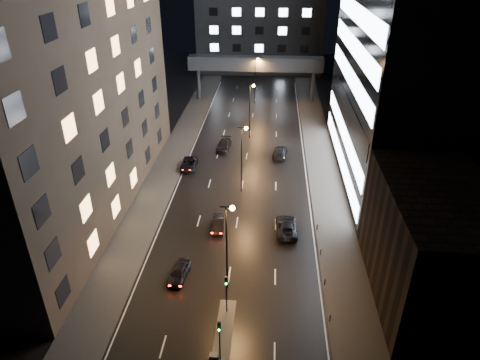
{
  "coord_description": "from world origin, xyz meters",
  "views": [
    {
      "loc": [
        3.93,
        -25.73,
        31.57
      ],
      "look_at": [
        0.07,
        24.21,
        4.0
      ],
      "focal_mm": 32.0,
      "sensor_mm": 36.0,
      "label": 1
    }
  ],
  "objects_px": {
    "car_away_d": "(224,145)",
    "car_toward_a": "(286,227)",
    "car_away_c": "(189,164)",
    "car_away_b": "(218,224)",
    "car_away_a": "(179,272)",
    "utility_cabinet": "(214,360)",
    "car_toward_b": "(280,152)"
  },
  "relations": [
    {
      "from": "car_away_d",
      "to": "car_toward_a",
      "type": "relative_size",
      "value": 0.96
    },
    {
      "from": "car_away_d",
      "to": "car_away_c",
      "type": "bearing_deg",
      "value": -118.62
    },
    {
      "from": "car_away_b",
      "to": "car_away_d",
      "type": "xyz_separation_m",
      "value": [
        -1.94,
        23.86,
        0.09
      ]
    },
    {
      "from": "car_away_a",
      "to": "utility_cabinet",
      "type": "distance_m",
      "value": 12.0
    },
    {
      "from": "car_away_c",
      "to": "car_toward_a",
      "type": "height_order",
      "value": "car_toward_a"
    },
    {
      "from": "car_away_a",
      "to": "car_away_c",
      "type": "height_order",
      "value": "car_away_a"
    },
    {
      "from": "car_toward_a",
      "to": "utility_cabinet",
      "type": "height_order",
      "value": "car_toward_a"
    },
    {
      "from": "car_away_b",
      "to": "utility_cabinet",
      "type": "xyz_separation_m",
      "value": [
        2.13,
        -20.27,
        0.15
      ]
    },
    {
      "from": "car_away_a",
      "to": "car_away_c",
      "type": "bearing_deg",
      "value": 105.6
    },
    {
      "from": "car_away_b",
      "to": "car_toward_b",
      "type": "distance_m",
      "value": 23.22
    },
    {
      "from": "car_toward_a",
      "to": "car_toward_b",
      "type": "distance_m",
      "value": 21.96
    },
    {
      "from": "car_away_d",
      "to": "car_toward_a",
      "type": "distance_m",
      "value": 26.16
    },
    {
      "from": "utility_cabinet",
      "to": "car_away_a",
      "type": "bearing_deg",
      "value": 116.7
    },
    {
      "from": "car_away_c",
      "to": "car_away_d",
      "type": "distance_m",
      "value": 9.02
    },
    {
      "from": "car_away_b",
      "to": "car_toward_a",
      "type": "bearing_deg",
      "value": -4.91
    },
    {
      "from": "car_away_a",
      "to": "car_toward_a",
      "type": "height_order",
      "value": "car_toward_a"
    },
    {
      "from": "car_toward_a",
      "to": "car_away_d",
      "type": "bearing_deg",
      "value": -68.78
    },
    {
      "from": "car_away_a",
      "to": "car_toward_b",
      "type": "xyz_separation_m",
      "value": [
        10.98,
        31.33,
        0.05
      ]
    },
    {
      "from": "car_toward_a",
      "to": "car_toward_b",
      "type": "height_order",
      "value": "car_toward_b"
    },
    {
      "from": "utility_cabinet",
      "to": "car_toward_a",
      "type": "bearing_deg",
      "value": 73.11
    },
    {
      "from": "car_toward_b",
      "to": "car_away_a",
      "type": "bearing_deg",
      "value": 78.16
    },
    {
      "from": "car_away_d",
      "to": "car_toward_b",
      "type": "xyz_separation_m",
      "value": [
        9.81,
        -2.01,
        0.01
      ]
    },
    {
      "from": "car_away_a",
      "to": "car_away_d",
      "type": "height_order",
      "value": "car_away_d"
    },
    {
      "from": "car_toward_a",
      "to": "car_toward_b",
      "type": "bearing_deg",
      "value": -90.64
    },
    {
      "from": "car_away_d",
      "to": "utility_cabinet",
      "type": "relative_size",
      "value": 3.92
    },
    {
      "from": "car_away_d",
      "to": "car_toward_b",
      "type": "bearing_deg",
      "value": -7.82
    },
    {
      "from": "car_away_d",
      "to": "car_away_a",
      "type": "bearing_deg",
      "value": -88.25
    },
    {
      "from": "car_away_d",
      "to": "utility_cabinet",
      "type": "bearing_deg",
      "value": -80.96
    },
    {
      "from": "utility_cabinet",
      "to": "car_away_d",
      "type": "bearing_deg",
      "value": 96.05
    },
    {
      "from": "car_away_c",
      "to": "car_toward_b",
      "type": "xyz_separation_m",
      "value": [
        14.64,
        5.61,
        0.07
      ]
    },
    {
      "from": "car_away_b",
      "to": "car_away_c",
      "type": "distance_m",
      "value": 17.6
    },
    {
      "from": "car_away_c",
      "to": "car_toward_a",
      "type": "bearing_deg",
      "value": -47.6
    }
  ]
}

